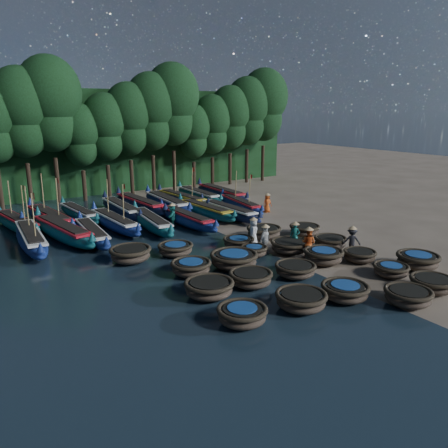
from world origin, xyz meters
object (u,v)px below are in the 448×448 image
coracle_11 (251,278)px  coracle_17 (254,251)px  long_boat_7 (228,211)px  fisherman_4 (265,239)px  long_boat_1 (63,231)px  long_boat_11 (79,213)px  coracle_18 (290,246)px  long_boat_9 (17,223)px  coracle_21 (175,249)px  coracle_4 (432,284)px  long_boat_14 (167,203)px  long_boat_2 (92,233)px  long_boat_13 (140,204)px  coracle_5 (242,314)px  coracle_7 (345,291)px  long_boat_8 (241,205)px  coracle_13 (323,256)px  coracle_23 (264,232)px  long_boat_4 (151,222)px  fisherman_5 (172,215)px  long_boat_16 (199,195)px  long_boat_17 (221,193)px  long_boat_10 (50,218)px  long_boat_12 (121,209)px  fisherman_3 (352,240)px  coracle_3 (408,296)px  coracle_12 (295,269)px  long_boat_15 (182,199)px  coracle_20 (130,254)px  coracle_8 (391,270)px  long_boat_6 (205,210)px  coracle_19 (330,242)px  coracle_10 (209,288)px  fisherman_1 (295,235)px  coracle_22 (239,242)px  coracle_9 (418,260)px  long_boat_5 (186,219)px  coracle_15 (191,267)px  coracle_24 (305,230)px  fisherman_2 (308,242)px  coracle_6 (301,300)px  coracle_16 (234,259)px  long_boat_0 (31,238)px  long_boat_3 (114,222)px

coracle_11 → coracle_17: size_ratio=1.31×
long_boat_7 → fisherman_4: 8.82m
long_boat_1 → long_boat_11: 5.38m
coracle_11 → coracle_18: 5.61m
long_boat_9 → coracle_21: bearing=-68.2°
coracle_4 → long_boat_14: size_ratio=0.28×
long_boat_2 → long_boat_13: bearing=49.9°
coracle_5 → long_boat_9: 20.42m
coracle_7 → coracle_4: bearing=-22.1°
long_boat_8 → coracle_13: bearing=-97.6°
coracle_23 → long_boat_1: size_ratio=0.26×
long_boat_1 → long_boat_4: long_boat_1 is taller
fisherman_5 → long_boat_8: bearing=134.8°
coracle_18 → coracle_7: bearing=-110.7°
coracle_13 → long_boat_16: long_boat_16 is taller
long_boat_17 → fisherman_4: fisherman_4 is taller
long_boat_10 → long_boat_12: (5.41, 0.12, -0.03)m
coracle_13 → fisherman_3: size_ratio=1.36×
coracle_3 → fisherman_3: (3.39, 6.01, 0.42)m
long_boat_9 → fisherman_4: size_ratio=4.09×
coracle_17 → fisherman_5: (-0.85, 8.50, 0.48)m
coracle_12 → long_boat_2: (-6.62, 11.83, 0.11)m
coracle_13 → long_boat_17: bearing=74.5°
long_boat_9 → long_boat_15: (13.42, 0.76, 0.02)m
long_boat_4 → long_boat_16: long_boat_4 is taller
coracle_20 → coracle_8: bearing=-42.5°
long_boat_6 → coracle_19: bearing=-82.4°
coracle_10 → fisherman_1: fisherman_1 is taller
coracle_22 → coracle_4: bearing=-70.7°
coracle_11 → fisherman_5: fisherman_5 is taller
long_boat_15 → coracle_10: bearing=-119.4°
long_boat_12 → long_boat_15: bearing=7.9°
coracle_8 → long_boat_1: long_boat_1 is taller
coracle_20 → long_boat_15: bearing=50.6°
fisherman_1 → long_boat_17: bearing=131.6°
coracle_7 → coracle_9: (6.22, 0.52, 0.05)m
long_boat_5 → long_boat_10: long_boat_10 is taller
coracle_15 → long_boat_5: bearing=62.6°
coracle_24 → long_boat_11: (-11.28, 12.75, 0.07)m
fisherman_2 → coracle_22: bearing=9.7°
coracle_8 → long_boat_8: 16.32m
coracle_6 → coracle_16: (0.46, 5.62, 0.05)m
coracle_13 → long_boat_0: (-12.70, 11.99, 0.10)m
coracle_20 → long_boat_8: 14.18m
coracle_22 → long_boat_15: (2.86, 12.55, 0.18)m
long_boat_5 → long_boat_9: size_ratio=1.02×
coracle_7 → coracle_17: (0.20, 6.88, -0.06)m
long_boat_13 → long_boat_17: long_boat_13 is taller
fisherman_3 → coracle_8: bearing=113.6°
coracle_9 → long_boat_3: size_ratio=0.28×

